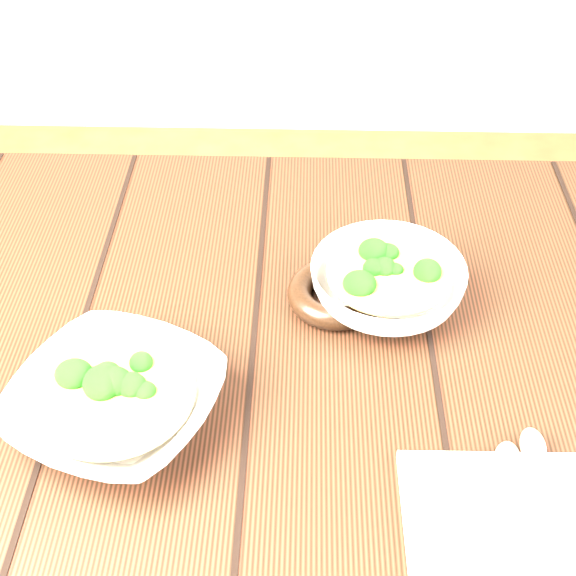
{
  "coord_description": "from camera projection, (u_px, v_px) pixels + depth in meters",
  "views": [
    {
      "loc": [
        0.04,
        -0.62,
        1.4
      ],
      "look_at": [
        0.02,
        0.05,
        0.8
      ],
      "focal_mm": 50.0,
      "sensor_mm": 36.0,
      "label": 1
    }
  ],
  "objects": [
    {
      "name": "spoon_right",
      "position": [
        537.0,
        474.0,
        0.76
      ],
      "size": [
        0.03,
        0.16,
        0.01
      ],
      "color": "#A29F8F",
      "rests_on": "napkin"
    },
    {
      "name": "soup_bowl_front",
      "position": [
        116.0,
        402.0,
        0.8
      ],
      "size": [
        0.27,
        0.27,
        0.06
      ],
      "color": "white",
      "rests_on": "table"
    },
    {
      "name": "napkin",
      "position": [
        514.0,
        529.0,
        0.72
      ],
      "size": [
        0.2,
        0.16,
        0.01
      ],
      "primitive_type": "cube",
      "rotation": [
        0.0,
        0.0,
        0.01
      ],
      "color": "beige",
      "rests_on": "table"
    },
    {
      "name": "spoon_left",
      "position": [
        504.0,
        488.0,
        0.74
      ],
      "size": [
        0.06,
        0.16,
        0.01
      ],
      "color": "#A29F8F",
      "rests_on": "napkin"
    },
    {
      "name": "trivet",
      "position": [
        336.0,
        293.0,
        0.94
      ],
      "size": [
        0.13,
        0.13,
        0.03
      ],
      "primitive_type": "torus",
      "rotation": [
        0.0,
        0.0,
        -0.16
      ],
      "color": "black",
      "rests_on": "table"
    },
    {
      "name": "soup_bowl_back",
      "position": [
        387.0,
        284.0,
        0.93
      ],
      "size": [
        0.2,
        0.2,
        0.06
      ],
      "color": "white",
      "rests_on": "table"
    },
    {
      "name": "table",
      "position": [
        272.0,
        420.0,
        0.97
      ],
      "size": [
        1.2,
        0.8,
        0.75
      ],
      "color": "black",
      "rests_on": "ground"
    }
  ]
}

